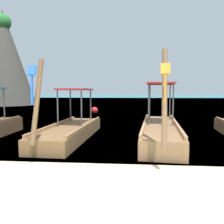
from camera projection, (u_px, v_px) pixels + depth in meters
name	position (u px, v px, depth m)	size (l,w,h in m)	color
ground	(97.00, 188.00, 4.12)	(120.00, 120.00, 0.00)	beige
sea_water	(129.00, 98.00, 65.07)	(120.00, 120.00, 0.00)	teal
longtail_boat_blue_ribbon	(71.00, 130.00, 8.44)	(1.49, 5.63, 2.56)	brown
longtail_boat_orange_ribbon	(160.00, 130.00, 8.37)	(1.79, 6.48, 2.75)	olive
karst_rock	(3.00, 59.00, 29.25)	(8.17, 7.61, 12.03)	#47443D
mooring_buoy_near	(94.00, 110.00, 17.73)	(0.53, 0.53, 0.53)	red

